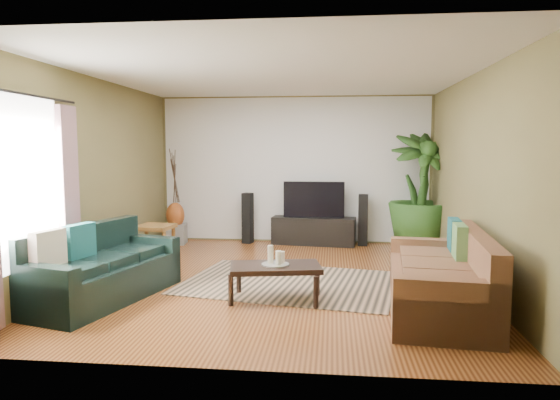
# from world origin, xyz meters

# --- Properties ---
(floor) EXTENTS (5.50, 5.50, 0.00)m
(floor) POSITION_xyz_m (0.00, 0.00, 0.00)
(floor) COLOR #945326
(floor) RESTS_ON ground
(ceiling) EXTENTS (5.50, 5.50, 0.00)m
(ceiling) POSITION_xyz_m (0.00, 0.00, 2.70)
(ceiling) COLOR white
(ceiling) RESTS_ON ground
(wall_back) EXTENTS (5.00, 0.00, 5.00)m
(wall_back) POSITION_xyz_m (0.00, 2.75, 1.35)
(wall_back) COLOR brown
(wall_back) RESTS_ON ground
(wall_front) EXTENTS (5.00, 0.00, 5.00)m
(wall_front) POSITION_xyz_m (0.00, -2.75, 1.35)
(wall_front) COLOR brown
(wall_front) RESTS_ON ground
(wall_left) EXTENTS (0.00, 5.50, 5.50)m
(wall_left) POSITION_xyz_m (-2.50, 0.00, 1.35)
(wall_left) COLOR brown
(wall_left) RESTS_ON ground
(wall_right) EXTENTS (0.00, 5.50, 5.50)m
(wall_right) POSITION_xyz_m (2.50, 0.00, 1.35)
(wall_right) COLOR brown
(wall_right) RESTS_ON ground
(backwall_panel) EXTENTS (4.90, 0.00, 4.90)m
(backwall_panel) POSITION_xyz_m (0.00, 2.74, 1.35)
(backwall_panel) COLOR white
(backwall_panel) RESTS_ON ground
(window_pane) EXTENTS (0.00, 1.80, 1.80)m
(window_pane) POSITION_xyz_m (-2.48, -1.60, 1.40)
(window_pane) COLOR white
(window_pane) RESTS_ON ground
(curtain_far) EXTENTS (0.08, 0.35, 2.20)m
(curtain_far) POSITION_xyz_m (-2.43, -0.85, 1.15)
(curtain_far) COLOR gray
(curtain_far) RESTS_ON ground
(curtain_rod) EXTENTS (0.03, 1.90, 0.03)m
(curtain_rod) POSITION_xyz_m (-2.43, -1.60, 2.30)
(curtain_rod) COLOR black
(curtain_rod) RESTS_ON ground
(sofa_left) EXTENTS (1.30, 2.09, 0.85)m
(sofa_left) POSITION_xyz_m (-1.92, -1.09, 0.42)
(sofa_left) COLOR black
(sofa_left) RESTS_ON floor
(sofa_right) EXTENTS (1.20, 2.27, 0.85)m
(sofa_right) POSITION_xyz_m (1.86, -1.05, 0.42)
(sofa_right) COLOR brown
(sofa_right) RESTS_ON floor
(area_rug) EXTENTS (2.97, 2.34, 0.01)m
(area_rug) POSITION_xyz_m (0.16, -0.16, 0.01)
(area_rug) COLOR tan
(area_rug) RESTS_ON floor
(coffee_table) EXTENTS (1.11, 0.74, 0.42)m
(coffee_table) POSITION_xyz_m (0.07, -0.92, 0.21)
(coffee_table) COLOR black
(coffee_table) RESTS_ON floor
(candle_tray) EXTENTS (0.32, 0.32, 0.01)m
(candle_tray) POSITION_xyz_m (0.07, -0.92, 0.43)
(candle_tray) COLOR gray
(candle_tray) RESTS_ON coffee_table
(candle_tall) EXTENTS (0.07, 0.07, 0.21)m
(candle_tall) POSITION_xyz_m (0.01, -0.89, 0.54)
(candle_tall) COLOR beige
(candle_tall) RESTS_ON candle_tray
(candle_mid) EXTENTS (0.07, 0.07, 0.16)m
(candle_mid) POSITION_xyz_m (0.11, -0.96, 0.51)
(candle_mid) COLOR beige
(candle_mid) RESTS_ON candle_tray
(candle_short) EXTENTS (0.07, 0.07, 0.13)m
(candle_short) POSITION_xyz_m (0.14, -0.86, 0.50)
(candle_short) COLOR beige
(candle_short) RESTS_ON candle_tray
(tv_stand) EXTENTS (1.54, 0.62, 0.50)m
(tv_stand) POSITION_xyz_m (0.37, 2.50, 0.25)
(tv_stand) COLOR black
(tv_stand) RESTS_ON floor
(television) EXTENTS (1.10, 0.06, 0.65)m
(television) POSITION_xyz_m (0.37, 2.50, 0.82)
(television) COLOR black
(television) RESTS_ON tv_stand
(speaker_left) EXTENTS (0.21, 0.22, 0.93)m
(speaker_left) POSITION_xyz_m (-0.84, 2.50, 0.46)
(speaker_left) COLOR black
(speaker_left) RESTS_ON floor
(speaker_right) EXTENTS (0.18, 0.20, 0.93)m
(speaker_right) POSITION_xyz_m (1.26, 2.50, 0.46)
(speaker_right) COLOR black
(speaker_right) RESTS_ON floor
(potted_plant) EXTENTS (1.39, 1.39, 2.02)m
(potted_plant) POSITION_xyz_m (2.23, 2.29, 1.01)
(potted_plant) COLOR #254D19
(potted_plant) RESTS_ON floor
(plant_pot) EXTENTS (0.37, 0.37, 0.29)m
(plant_pot) POSITION_xyz_m (2.23, 2.29, 0.14)
(plant_pot) COLOR black
(plant_pot) RESTS_ON floor
(pedestal) EXTENTS (0.40, 0.40, 0.36)m
(pedestal) POSITION_xyz_m (-2.15, 2.29, 0.18)
(pedestal) COLOR #979794
(pedestal) RESTS_ON floor
(vase) EXTENTS (0.33, 0.33, 0.46)m
(vase) POSITION_xyz_m (-2.15, 2.29, 0.53)
(vase) COLOR #98481B
(vase) RESTS_ON pedestal
(side_table) EXTENTS (0.59, 0.59, 0.56)m
(side_table) POSITION_xyz_m (-2.04, 0.94, 0.28)
(side_table) COLOR olive
(side_table) RESTS_ON floor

